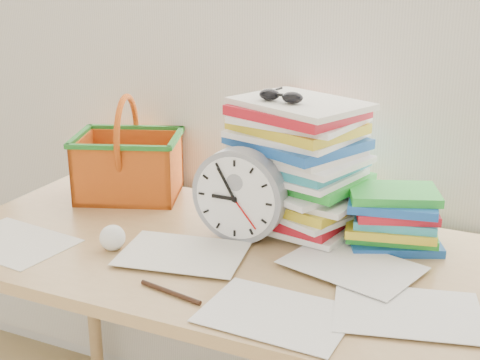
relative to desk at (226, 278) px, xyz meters
The scene contains 10 objects.
curtain 0.73m from the desk, 90.00° to the left, with size 2.40×0.01×2.50m, color silver.
desk is the anchor object (origin of this frame).
paper_stack 0.33m from the desk, 62.72° to the left, with size 0.33×0.27×0.33m, color white, non-canonical shape.
clock 0.20m from the desk, 85.59° to the left, with size 0.23×0.23×0.05m, color gray.
sunglasses 0.46m from the desk, 66.24° to the left, with size 0.13×0.11×0.03m, color black, non-canonical shape.
book_stack 0.42m from the desk, 28.93° to the left, with size 0.24×0.19×0.14m, color white, non-canonical shape.
basket 0.52m from the desk, 152.29° to the left, with size 0.29×0.23×0.29m, color orange, non-canonical shape.
crumpled_ball 0.29m from the desk, 155.28° to the right, with size 0.06×0.06×0.06m, color white.
pen 0.26m from the desk, 91.48° to the right, with size 0.01×0.01×0.16m, color black.
scattered_papers 0.08m from the desk, ahead, with size 1.26×0.42×0.02m, color white, non-canonical shape.
Camera 1 is at (0.64, 0.30, 1.42)m, focal length 50.00 mm.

